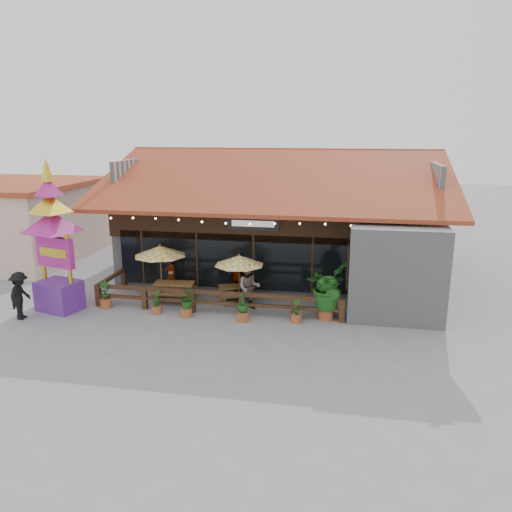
% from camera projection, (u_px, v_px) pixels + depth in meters
% --- Properties ---
extents(ground, '(100.00, 100.00, 0.00)m').
position_uv_depth(ground, '(257.00, 312.00, 19.76)').
color(ground, gray).
rests_on(ground, ground).
extents(restaurant_building, '(15.50, 14.73, 6.09)m').
position_uv_depth(restaurant_building, '(285.00, 226.00, 25.46)').
color(restaurant_building, '#9D9CA1').
rests_on(restaurant_building, ground).
extents(patio_railing, '(10.00, 2.60, 0.92)m').
position_uv_depth(patio_railing, '(200.00, 296.00, 19.75)').
color(patio_railing, '#442E18').
rests_on(patio_railing, ground).
extents(neighbor_building, '(8.40, 8.40, 4.22)m').
position_uv_depth(neighbor_building, '(10.00, 220.00, 27.56)').
color(neighbor_building, beige).
rests_on(neighbor_building, ground).
extents(umbrella_left, '(2.22, 2.22, 2.36)m').
position_uv_depth(umbrella_left, '(160.00, 251.00, 20.86)').
color(umbrella_left, brown).
rests_on(umbrella_left, ground).
extents(umbrella_right, '(2.53, 2.53, 2.17)m').
position_uv_depth(umbrella_right, '(239.00, 261.00, 20.02)').
color(umbrella_right, brown).
rests_on(umbrella_right, ground).
extents(picnic_table_left, '(1.77, 1.56, 0.79)m').
position_uv_depth(picnic_table_left, '(174.00, 289.00, 20.88)').
color(picnic_table_left, brown).
rests_on(picnic_table_left, ground).
extents(picnic_table_right, '(1.81, 1.71, 0.69)m').
position_uv_depth(picnic_table_right, '(236.00, 291.00, 20.81)').
color(picnic_table_right, brown).
rests_on(picnic_table_right, ground).
extents(thai_sign_tower, '(2.94, 2.94, 6.45)m').
position_uv_depth(thai_sign_tower, '(52.00, 226.00, 19.12)').
color(thai_sign_tower, '#60268E').
rests_on(thai_sign_tower, ground).
extents(tropical_plant, '(1.86, 1.98, 2.20)m').
position_uv_depth(tropical_plant, '(327.00, 287.00, 18.70)').
color(tropical_plant, '#9B4D2A').
rests_on(tropical_plant, ground).
extents(diner_a, '(0.68, 0.67, 1.58)m').
position_uv_depth(diner_a, '(171.00, 275.00, 21.85)').
color(diner_a, '#322010').
rests_on(diner_a, ground).
extents(diner_b, '(1.02, 0.86, 1.85)m').
position_uv_depth(diner_b, '(249.00, 287.00, 19.81)').
color(diner_b, '#322010').
rests_on(diner_b, ground).
extents(diner_c, '(1.16, 0.99, 1.87)m').
position_uv_depth(diner_c, '(239.00, 276.00, 21.19)').
color(diner_c, '#322010').
rests_on(diner_c, ground).
extents(pedestrian, '(0.84, 1.27, 1.85)m').
position_uv_depth(pedestrian, '(20.00, 296.00, 18.81)').
color(pedestrian, black).
rests_on(pedestrian, ground).
extents(planter_a, '(0.46, 0.46, 1.12)m').
position_uv_depth(planter_a, '(105.00, 297.00, 20.08)').
color(planter_a, '#9B4D2A').
rests_on(planter_a, ground).
extents(planter_b, '(0.39, 0.42, 0.96)m').
position_uv_depth(planter_b, '(157.00, 303.00, 19.45)').
color(planter_b, '#9B4D2A').
rests_on(planter_b, ground).
extents(planter_c, '(0.85, 0.86, 1.08)m').
position_uv_depth(planter_c, '(186.00, 302.00, 19.09)').
color(planter_c, '#9B4D2A').
rests_on(planter_c, ground).
extents(planter_d, '(0.56, 0.56, 1.10)m').
position_uv_depth(planter_d, '(243.00, 308.00, 18.65)').
color(planter_d, '#9B4D2A').
rests_on(planter_d, ground).
extents(planter_e, '(0.40, 0.40, 0.95)m').
position_uv_depth(planter_e, '(296.00, 312.00, 18.58)').
color(planter_e, '#9B4D2A').
rests_on(planter_e, ground).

